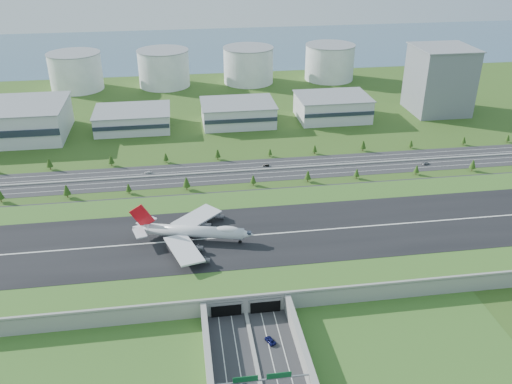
{
  "coord_description": "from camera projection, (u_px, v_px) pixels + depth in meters",
  "views": [
    {
      "loc": [
        -22.72,
        -233.12,
        153.9
      ],
      "look_at": [
        17.05,
        35.0,
        14.74
      ],
      "focal_mm": 38.0,
      "sensor_mm": 36.0,
      "label": 1
    }
  ],
  "objects": [
    {
      "name": "ground",
      "position": [
        233.0,
        250.0,
        278.39
      ],
      "size": [
        1200.0,
        1200.0,
        0.0
      ],
      "primitive_type": "plane",
      "color": "#274D18",
      "rests_on": "ground"
    },
    {
      "name": "bay_water",
      "position": [
        193.0,
        48.0,
        700.77
      ],
      "size": [
        1200.0,
        260.0,
        0.06
      ],
      "primitive_type": "cube",
      "color": "#3D5E76",
      "rests_on": "ground"
    },
    {
      "name": "airfield_deck",
      "position": [
        233.0,
        244.0,
        276.44
      ],
      "size": [
        520.0,
        100.0,
        9.2
      ],
      "color": "gray",
      "rests_on": "ground"
    },
    {
      "name": "office_tower",
      "position": [
        440.0,
        80.0,
        463.54
      ],
      "size": [
        46.0,
        46.0,
        55.0
      ],
      "primitive_type": "cube",
      "color": "slate",
      "rests_on": "ground"
    },
    {
      "name": "tree_row",
      "position": [
        197.0,
        169.0,
        356.87
      ],
      "size": [
        505.79,
        48.65,
        8.44
      ],
      "color": "#3D2819",
      "rests_on": "ground"
    },
    {
      "name": "fuel_tank_b",
      "position": [
        164.0,
        68.0,
        538.63
      ],
      "size": [
        50.0,
        50.0,
        35.0
      ],
      "primitive_type": "cylinder",
      "color": "silver",
      "rests_on": "ground"
    },
    {
      "name": "hangar_mid_b",
      "position": [
        238.0,
        113.0,
        444.97
      ],
      "size": [
        58.0,
        42.0,
        17.0
      ],
      "primitive_type": "cube",
      "color": "silver",
      "rests_on": "ground"
    },
    {
      "name": "car_6",
      "position": [
        425.0,
        163.0,
        373.88
      ],
      "size": [
        6.3,
        4.39,
        1.6
      ],
      "primitive_type": "imported",
      "rotation": [
        0.0,
        0.0,
        1.91
      ],
      "color": "#A9AAAE",
      "rests_on": "ground"
    },
    {
      "name": "sign_gantry_near",
      "position": [
        262.0,
        381.0,
        191.58
      ],
      "size": [
        38.7,
        0.7,
        9.8
      ],
      "color": "gray",
      "rests_on": "ground"
    },
    {
      "name": "north_expressway",
      "position": [
        218.0,
        173.0,
        361.96
      ],
      "size": [
        560.0,
        36.0,
        0.12
      ],
      "primitive_type": "cube",
      "color": "#28282B",
      "rests_on": "ground"
    },
    {
      "name": "car_7",
      "position": [
        148.0,
        172.0,
        360.83
      ],
      "size": [
        4.98,
        2.47,
        1.39
      ],
      "primitive_type": "imported",
      "rotation": [
        0.0,
        0.0,
        -1.68
      ],
      "color": "silver",
      "rests_on": "ground"
    },
    {
      "name": "hangar_mid_c",
      "position": [
        332.0,
        107.0,
        454.96
      ],
      "size": [
        58.0,
        42.0,
        19.0
      ],
      "primitive_type": "cube",
      "color": "silver",
      "rests_on": "ground"
    },
    {
      "name": "fuel_tank_d",
      "position": [
        330.0,
        62.0,
        560.82
      ],
      "size": [
        50.0,
        50.0,
        35.0
      ],
      "primitive_type": "cylinder",
      "color": "silver",
      "rests_on": "ground"
    },
    {
      "name": "car_2",
      "position": [
        270.0,
        341.0,
        218.17
      ],
      "size": [
        4.6,
        6.35,
        1.6
      ],
      "primitive_type": "imported",
      "rotation": [
        0.0,
        0.0,
        3.52
      ],
      "color": "#0C0F40",
      "rests_on": "ground"
    },
    {
      "name": "car_5",
      "position": [
        266.0,
        165.0,
        370.88
      ],
      "size": [
        4.65,
        2.23,
        1.47
      ],
      "primitive_type": "imported",
      "rotation": [
        0.0,
        0.0,
        -1.73
      ],
      "color": "black",
      "rests_on": "ground"
    },
    {
      "name": "hangar_mid_a",
      "position": [
        133.0,
        119.0,
        434.33
      ],
      "size": [
        58.0,
        42.0,
        15.0
      ],
      "primitive_type": "cube",
      "color": "silver",
      "rests_on": "ground"
    },
    {
      "name": "boeing_747",
      "position": [
        193.0,
        231.0,
        269.31
      ],
      "size": [
        61.48,
        57.4,
        19.38
      ],
      "rotation": [
        0.0,
        0.0,
        -0.25
      ],
      "color": "silver",
      "rests_on": "airfield_deck"
    },
    {
      "name": "car_0",
      "position": [
        241.0,
        384.0,
        197.89
      ],
      "size": [
        2.29,
        4.67,
        1.53
      ],
      "primitive_type": "imported",
      "rotation": [
        0.0,
        0.0,
        -0.11
      ],
      "color": "#BDBBC1",
      "rests_on": "ground"
    },
    {
      "name": "fuel_tank_c",
      "position": [
        248.0,
        65.0,
        549.72
      ],
      "size": [
        50.0,
        50.0,
        35.0
      ],
      "primitive_type": "cylinder",
      "color": "silver",
      "rests_on": "ground"
    },
    {
      "name": "fuel_tank_a",
      "position": [
        76.0,
        72.0,
        527.53
      ],
      "size": [
        50.0,
        50.0,
        35.0
      ],
      "primitive_type": "cylinder",
      "color": "silver",
      "rests_on": "ground"
    }
  ]
}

